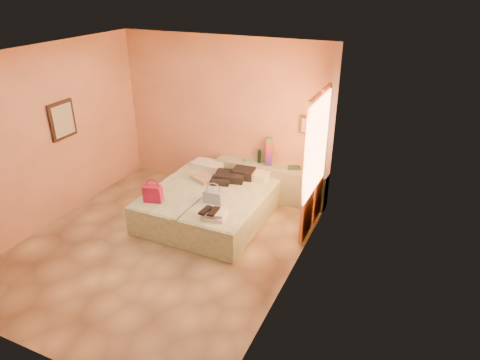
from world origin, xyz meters
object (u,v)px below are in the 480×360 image
at_px(headboard_ledge, 270,182).
at_px(flower_vase, 316,169).
at_px(green_book, 294,168).
at_px(bed_left, 186,199).
at_px(towel_stack, 214,214).
at_px(bed_right, 234,210).
at_px(blue_handbag, 213,197).
at_px(magenta_handbag, 153,193).
at_px(water_bottle, 259,156).

bearing_deg(headboard_ledge, flower_vase, -5.09).
relative_size(headboard_ledge, green_book, 10.20).
xyz_separation_m(bed_left, green_book, (1.54, 1.11, 0.42)).
distance_m(green_book, towel_stack, 1.92).
xyz_separation_m(bed_left, bed_right, (0.90, 0.00, 0.00)).
xyz_separation_m(bed_right, flower_vase, (1.06, 0.98, 0.52)).
distance_m(green_book, blue_handbag, 1.66).
bearing_deg(magenta_handbag, headboard_ledge, 36.30).
height_order(bed_right, magenta_handbag, magenta_handbag).
height_order(bed_left, magenta_handbag, magenta_handbag).
xyz_separation_m(headboard_ledge, towel_stack, (-0.21, -1.75, 0.23)).
xyz_separation_m(bed_right, blue_handbag, (-0.20, -0.31, 0.35)).
bearing_deg(magenta_handbag, blue_handbag, 4.96).
relative_size(flower_vase, magenta_handbag, 0.87).
bearing_deg(bed_right, magenta_handbag, -148.86).
height_order(headboard_ledge, magenta_handbag, magenta_handbag).
bearing_deg(water_bottle, magenta_handbag, -121.16).
xyz_separation_m(flower_vase, magenta_handbag, (-2.15, -1.62, -0.14)).
bearing_deg(water_bottle, blue_handbag, -97.48).
height_order(green_book, magenta_handbag, magenta_handbag).
bearing_deg(water_bottle, headboard_ledge, -14.54).
xyz_separation_m(headboard_ledge, bed_right, (-0.23, -1.05, -0.08)).
bearing_deg(blue_handbag, bed_right, 54.08).
xyz_separation_m(water_bottle, towel_stack, (0.03, -1.81, -0.22)).
height_order(headboard_ledge, water_bottle, water_bottle).
relative_size(headboard_ledge, water_bottle, 8.66).
height_order(blue_handbag, towel_stack, blue_handbag).
height_order(bed_left, towel_stack, towel_stack).
xyz_separation_m(bed_left, blue_handbag, (0.70, -0.31, 0.35)).
bearing_deg(blue_handbag, headboard_ledge, 69.88).
bearing_deg(water_bottle, green_book, 0.12).
height_order(bed_left, flower_vase, flower_vase).
bearing_deg(blue_handbag, flower_vase, 42.81).
relative_size(water_bottle, flower_vase, 0.95).
relative_size(bed_right, magenta_handbag, 7.03).
distance_m(bed_left, towel_stack, 1.19).
xyz_separation_m(bed_right, towel_stack, (0.02, -0.70, 0.30)).
height_order(headboard_ledge, blue_handbag, blue_handbag).
xyz_separation_m(bed_right, green_book, (0.64, 1.11, 0.42)).
xyz_separation_m(green_book, blue_handbag, (-0.84, -1.43, -0.07)).
distance_m(headboard_ledge, magenta_handbag, 2.17).
height_order(headboard_ledge, flower_vase, flower_vase).
height_order(water_bottle, flower_vase, flower_vase).
xyz_separation_m(bed_right, water_bottle, (-0.02, 1.11, 0.52)).
distance_m(magenta_handbag, blue_handbag, 0.94).
bearing_deg(blue_handbag, magenta_handbag, -161.53).
relative_size(bed_right, water_bottle, 8.45).
height_order(bed_left, water_bottle, water_bottle).
bearing_deg(green_book, towel_stack, -128.48).
distance_m(headboard_ledge, bed_left, 1.54).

